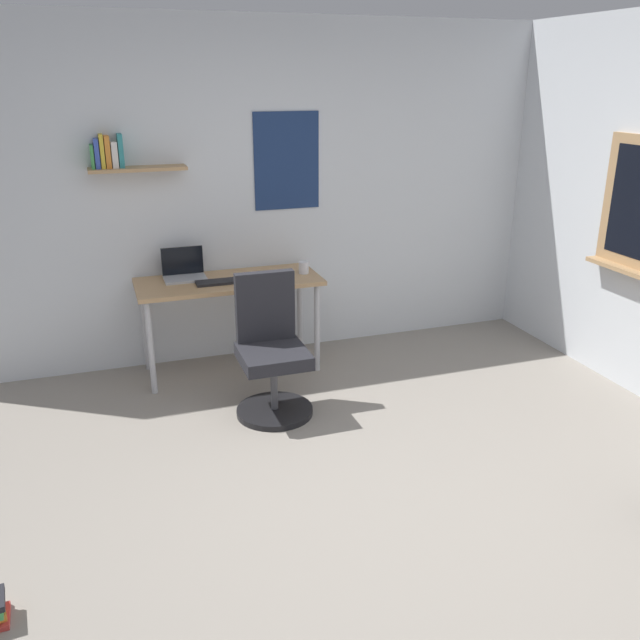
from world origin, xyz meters
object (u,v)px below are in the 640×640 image
at_px(laptop, 184,271).
at_px(computer_mouse, 258,277).
at_px(coffee_mug, 304,268).
at_px(office_chair, 271,355).
at_px(keyboard, 221,282).
at_px(desk, 229,290).

relative_size(laptop, computer_mouse, 2.98).
bearing_deg(coffee_mug, office_chair, -122.35).
bearing_deg(keyboard, coffee_mug, 4.38).
bearing_deg(computer_mouse, desk, 161.45).
height_order(desk, office_chair, office_chair).
bearing_deg(computer_mouse, laptop, 157.98).
bearing_deg(office_chair, computer_mouse, 82.34).
xyz_separation_m(desk, office_chair, (0.12, -0.75, -0.25)).
xyz_separation_m(keyboard, coffee_mug, (0.65, 0.05, 0.04)).
bearing_deg(laptop, office_chair, -64.40).
relative_size(keyboard, coffee_mug, 4.02).
height_order(desk, laptop, laptop).
distance_m(keyboard, computer_mouse, 0.28).
bearing_deg(laptop, coffee_mug, -10.17).
height_order(keyboard, computer_mouse, computer_mouse).
distance_m(office_chair, laptop, 1.06).
bearing_deg(desk, laptop, 155.69).
bearing_deg(keyboard, desk, 46.07).
relative_size(laptop, coffee_mug, 3.37).
relative_size(office_chair, laptop, 3.06).
relative_size(desk, coffee_mug, 14.87).
bearing_deg(office_chair, keyboard, 105.42).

